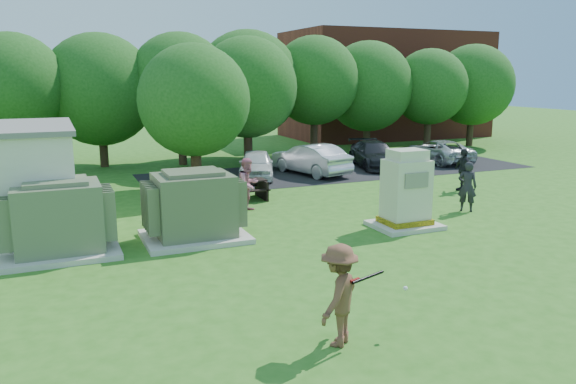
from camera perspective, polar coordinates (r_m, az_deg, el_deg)
name	(u,v)px	position (r m, az deg, el deg)	size (l,w,h in m)	color
ground	(352,275)	(13.96, 6.48, -8.35)	(120.00, 120.00, 0.00)	#2D6619
brick_building	(385,85)	(45.55, 9.79, 10.66)	(15.00, 8.00, 8.00)	maroon
parking_strip	(342,171)	(28.72, 5.48, 2.17)	(20.00, 6.00, 0.01)	#232326
transformer_left	(59,220)	(16.34, -22.26, -2.63)	(3.00, 2.40, 2.07)	beige
transformer_right	(194,207)	(16.75, -9.53, -1.55)	(3.00, 2.40, 2.07)	beige
generator_cabinet	(406,194)	(18.16, 11.89, -0.18)	(2.06, 1.69, 2.51)	beige
picnic_table	(242,188)	(21.89, -4.66, 0.44)	(1.84, 1.38, 0.79)	black
batter	(339,295)	(10.23, 5.19, -10.39)	(1.21, 0.70, 1.88)	brown
person_by_generator	(467,187)	(20.94, 17.75, 0.53)	(0.66, 0.43, 1.80)	black
person_at_picnic	(248,185)	(20.01, -4.07, 0.74)	(0.93, 0.73, 1.92)	#C46880
person_walking_right	(463,170)	(24.61, 17.37, 2.15)	(1.04, 0.43, 1.78)	black
car_white	(256,164)	(26.47, -3.25, 2.82)	(1.56, 3.88, 1.32)	silver
car_silver_a	(310,159)	(27.54, 2.29, 3.37)	(1.58, 4.54, 1.50)	silver
car_dark	(374,155)	(29.92, 8.76, 3.77)	(1.89, 4.65, 1.35)	black
car_silver_b	(439,151)	(32.42, 15.07, 4.04)	(2.09, 4.53, 1.26)	silver
batting_equipment	(372,280)	(10.36, 8.52, -8.81)	(1.30, 0.35, 0.43)	black
tree_row	(213,87)	(31.01, -7.62, 10.54)	(41.30, 13.30, 7.30)	#47301E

